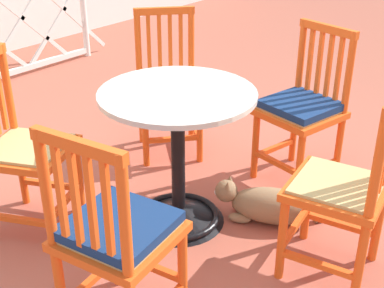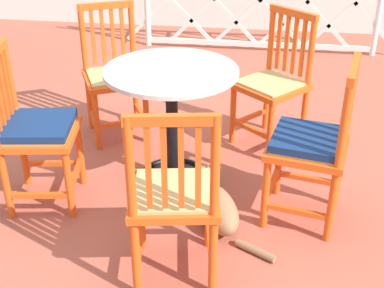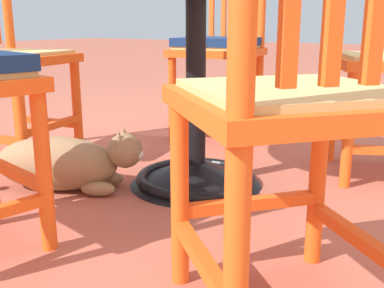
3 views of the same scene
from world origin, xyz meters
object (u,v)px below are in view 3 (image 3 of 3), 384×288
(orange_chair_tucked_in, at_px, (219,49))
(tabby_cat, at_px, (66,164))
(orange_chair_facing_out, at_px, (8,58))
(orange_chair_by_planter, at_px, (300,105))
(cafe_table, at_px, (196,108))

(orange_chair_tucked_in, height_order, tabby_cat, orange_chair_tucked_in)
(orange_chair_facing_out, height_order, tabby_cat, orange_chair_facing_out)
(orange_chair_by_planter, height_order, orange_chair_tucked_in, same)
(tabby_cat, bearing_deg, cafe_table, 129.42)
(orange_chair_by_planter, bearing_deg, cafe_table, -135.00)
(orange_chair_facing_out, xyz_separation_m, tabby_cat, (0.14, 0.46, -0.34))
(cafe_table, bearing_deg, orange_chair_facing_out, -79.49)
(cafe_table, distance_m, tabby_cat, 0.50)
(orange_chair_tucked_in, bearing_deg, orange_chair_facing_out, -30.61)
(orange_chair_by_planter, bearing_deg, orange_chair_tucked_in, -145.45)
(orange_chair_tucked_in, relative_size, tabby_cat, 1.52)
(cafe_table, relative_size, orange_chair_facing_out, 0.83)
(cafe_table, height_order, orange_chair_by_planter, orange_chair_by_planter)
(orange_chair_by_planter, relative_size, tabby_cat, 1.52)
(orange_chair_facing_out, distance_m, tabby_cat, 0.59)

